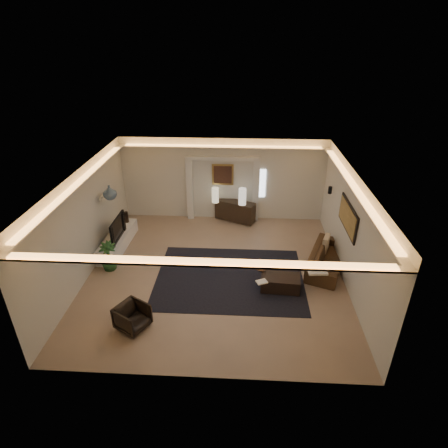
# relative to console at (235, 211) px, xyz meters

# --- Properties ---
(floor) EXTENTS (7.00, 7.00, 0.00)m
(floor) POSITION_rel_console_xyz_m (-0.45, -3.25, -0.40)
(floor) COLOR tan
(floor) RESTS_ON ground
(ceiling) EXTENTS (7.00, 7.00, 0.00)m
(ceiling) POSITION_rel_console_xyz_m (-0.45, -3.25, 2.50)
(ceiling) COLOR white
(ceiling) RESTS_ON ground
(wall_back) EXTENTS (7.00, 0.00, 7.00)m
(wall_back) POSITION_rel_console_xyz_m (-0.45, 0.25, 1.05)
(wall_back) COLOR silver
(wall_back) RESTS_ON ground
(wall_front) EXTENTS (7.00, 0.00, 7.00)m
(wall_front) POSITION_rel_console_xyz_m (-0.45, -6.75, 1.05)
(wall_front) COLOR silver
(wall_front) RESTS_ON ground
(wall_left) EXTENTS (0.00, 7.00, 7.00)m
(wall_left) POSITION_rel_console_xyz_m (-3.95, -3.25, 1.05)
(wall_left) COLOR silver
(wall_left) RESTS_ON ground
(wall_right) EXTENTS (0.00, 7.00, 7.00)m
(wall_right) POSITION_rel_console_xyz_m (3.05, -3.25, 1.05)
(wall_right) COLOR silver
(wall_right) RESTS_ON ground
(cove_soffit) EXTENTS (7.00, 7.00, 0.04)m
(cove_soffit) POSITION_rel_console_xyz_m (-0.45, -3.25, 2.22)
(cove_soffit) COLOR silver
(cove_soffit) RESTS_ON ceiling
(daylight_slit) EXTENTS (0.25, 0.03, 1.00)m
(daylight_slit) POSITION_rel_console_xyz_m (0.90, 0.23, 0.95)
(daylight_slit) COLOR white
(daylight_slit) RESTS_ON wall_back
(area_rug) EXTENTS (4.00, 3.00, 0.01)m
(area_rug) POSITION_rel_console_xyz_m (-0.05, -3.45, -0.39)
(area_rug) COLOR black
(area_rug) RESTS_ON ground
(pilaster_left) EXTENTS (0.22, 0.20, 2.20)m
(pilaster_left) POSITION_rel_console_xyz_m (-1.60, 0.15, 0.70)
(pilaster_left) COLOR silver
(pilaster_left) RESTS_ON ground
(pilaster_right) EXTENTS (0.22, 0.20, 2.20)m
(pilaster_right) POSITION_rel_console_xyz_m (0.70, 0.15, 0.70)
(pilaster_right) COLOR silver
(pilaster_right) RESTS_ON ground
(alcove_header) EXTENTS (2.52, 0.20, 0.12)m
(alcove_header) POSITION_rel_console_xyz_m (-0.45, 0.15, 1.85)
(alcove_header) COLOR silver
(alcove_header) RESTS_ON wall_back
(painting_frame) EXTENTS (0.74, 0.04, 0.74)m
(painting_frame) POSITION_rel_console_xyz_m (-0.45, 0.22, 1.25)
(painting_frame) COLOR tan
(painting_frame) RESTS_ON wall_back
(painting_canvas) EXTENTS (0.62, 0.02, 0.62)m
(painting_canvas) POSITION_rel_console_xyz_m (-0.45, 0.19, 1.25)
(painting_canvas) COLOR #4C2D1E
(painting_canvas) RESTS_ON wall_back
(art_panel_frame) EXTENTS (0.04, 1.64, 0.74)m
(art_panel_frame) POSITION_rel_console_xyz_m (3.02, -2.95, 1.30)
(art_panel_frame) COLOR black
(art_panel_frame) RESTS_ON wall_right
(art_panel_gold) EXTENTS (0.02, 1.50, 0.62)m
(art_panel_gold) POSITION_rel_console_xyz_m (3.00, -2.95, 1.30)
(art_panel_gold) COLOR tan
(art_panel_gold) RESTS_ON wall_right
(wall_sconce) EXTENTS (0.12, 0.12, 0.22)m
(wall_sconce) POSITION_rel_console_xyz_m (2.93, -1.05, 1.28)
(wall_sconce) COLOR black
(wall_sconce) RESTS_ON wall_right
(wall_niche) EXTENTS (0.10, 0.55, 0.04)m
(wall_niche) POSITION_rel_console_xyz_m (-3.89, -1.85, 1.25)
(wall_niche) COLOR silver
(wall_niche) RESTS_ON wall_left
(console) EXTENTS (1.45, 0.98, 0.70)m
(console) POSITION_rel_console_xyz_m (0.00, 0.00, 0.00)
(console) COLOR black
(console) RESTS_ON ground
(lamp_left) EXTENTS (0.30, 0.30, 0.53)m
(lamp_left) POSITION_rel_console_xyz_m (-0.69, -0.09, 0.69)
(lamp_left) COLOR beige
(lamp_left) RESTS_ON console
(lamp_right) EXTENTS (0.29, 0.29, 0.58)m
(lamp_right) POSITION_rel_console_xyz_m (0.24, -0.22, 0.69)
(lamp_right) COLOR beige
(lamp_right) RESTS_ON console
(media_ledge) EXTENTS (0.65, 2.31, 0.43)m
(media_ledge) POSITION_rel_console_xyz_m (-3.60, -2.02, -0.18)
(media_ledge) COLOR white
(media_ledge) RESTS_ON ground
(tv) EXTENTS (1.20, 0.16, 0.69)m
(tv) POSITION_rel_console_xyz_m (-3.57, -2.22, 0.39)
(tv) COLOR black
(tv) RESTS_ON media_ledge
(figurine) EXTENTS (0.14, 0.14, 0.36)m
(figurine) POSITION_rel_console_xyz_m (-3.53, -1.15, 0.24)
(figurine) COLOR black
(figurine) RESTS_ON media_ledge
(ginger_jar) EXTENTS (0.48, 0.48, 0.41)m
(ginger_jar) POSITION_rel_console_xyz_m (-3.60, -2.05, 1.48)
(ginger_jar) COLOR #505B6C
(ginger_jar) RESTS_ON wall_niche
(plant) EXTENTS (0.56, 0.56, 0.85)m
(plant) POSITION_rel_console_xyz_m (-3.47, -3.20, 0.02)
(plant) COLOR #295927
(plant) RESTS_ON ground
(sofa) EXTENTS (2.30, 1.55, 0.63)m
(sofa) POSITION_rel_console_xyz_m (2.70, -2.75, -0.09)
(sofa) COLOR #332219
(sofa) RESTS_ON ground
(throw_blanket) EXTENTS (0.52, 0.44, 0.05)m
(throw_blanket) POSITION_rel_console_xyz_m (2.21, -3.75, 0.15)
(throw_blanket) COLOR white
(throw_blanket) RESTS_ON sofa
(throw_pillow) EXTENTS (0.30, 0.48, 0.46)m
(throw_pillow) POSITION_rel_console_xyz_m (2.70, -2.36, 0.15)
(throw_pillow) COLOR #CAAE88
(throw_pillow) RESTS_ON sofa
(coffee_table) EXTENTS (1.03, 0.61, 0.37)m
(coffee_table) POSITION_rel_console_xyz_m (1.29, -3.87, -0.20)
(coffee_table) COLOR black
(coffee_table) RESTS_ON ground
(bowl) EXTENTS (0.27, 0.27, 0.06)m
(bowl) POSITION_rel_console_xyz_m (0.79, -3.59, 0.04)
(bowl) COLOR #482D1C
(bowl) RESTS_ON coffee_table
(magazine) EXTENTS (0.33, 0.29, 0.03)m
(magazine) POSITION_rel_console_xyz_m (0.79, -4.13, 0.02)
(magazine) COLOR white
(magazine) RESTS_ON coffee_table
(armchair) EXTENTS (0.89, 0.89, 0.60)m
(armchair) POSITION_rel_console_xyz_m (-2.16, -5.47, -0.10)
(armchair) COLOR black
(armchair) RESTS_ON ground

